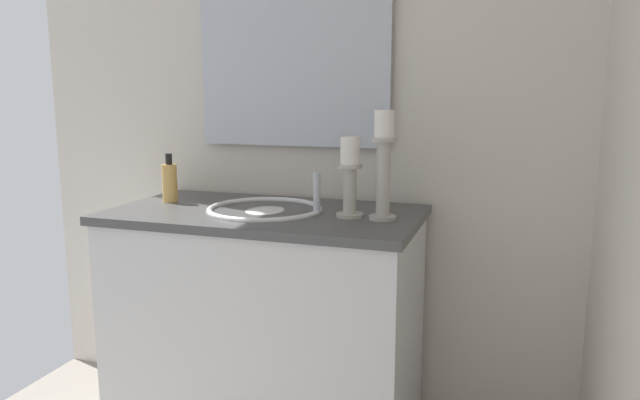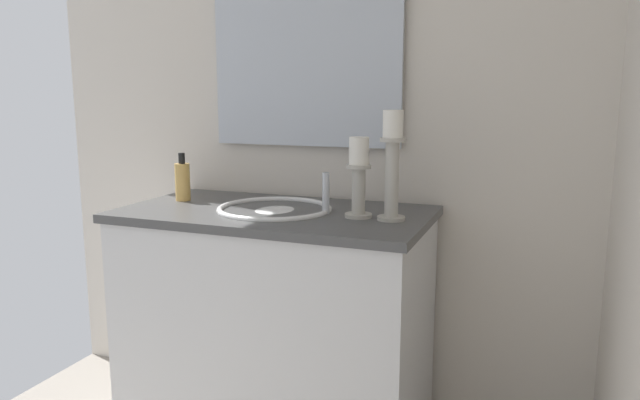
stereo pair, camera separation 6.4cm
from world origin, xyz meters
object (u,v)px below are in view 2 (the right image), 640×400
object	(u,v)px
vanity_cabinet	(276,326)
soap_bottle	(183,181)
mirror	(305,34)
candle_holder_short	(359,175)
candle_holder_tall	(392,162)
sink_basin	(275,221)

from	to	relation	value
vanity_cabinet	soap_bottle	distance (m)	0.64
mirror	candle_holder_short	size ratio (longest dim) A/B	3.17
vanity_cabinet	candle_holder_tall	distance (m)	0.74
mirror	soap_bottle	size ratio (longest dim) A/B	4.61
candle_holder_tall	vanity_cabinet	bearing A→B (deg)	-92.21
sink_basin	soap_bottle	distance (m)	0.42
candle_holder_short	soap_bottle	world-z (taller)	candle_holder_short
mirror	soap_bottle	distance (m)	0.71
mirror	sink_basin	bearing A→B (deg)	0.20
vanity_cabinet	candle_holder_short	bearing A→B (deg)	87.89
candle_holder_tall	candle_holder_short	xyz separation A→B (m)	(-0.00, -0.11, -0.05)
candle_holder_short	mirror	bearing A→B (deg)	-133.45
sink_basin	soap_bottle	size ratio (longest dim) A/B	2.23
mirror	candle_holder_short	xyz separation A→B (m)	(0.29, 0.31, -0.48)
mirror	candle_holder_tall	size ratio (longest dim) A/B	2.39
vanity_cabinet	sink_basin	size ratio (longest dim) A/B	2.68
mirror	soap_bottle	xyz separation A→B (m)	(0.24, -0.40, -0.54)
vanity_cabinet	sink_basin	bearing A→B (deg)	90.00
sink_basin	mirror	size ratio (longest dim) A/B	0.48
sink_basin	candle_holder_tall	xyz separation A→B (m)	(0.02, 0.42, 0.22)
vanity_cabinet	mirror	size ratio (longest dim) A/B	1.30
vanity_cabinet	sink_basin	distance (m)	0.39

